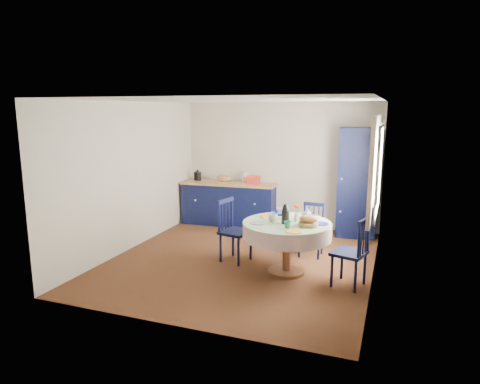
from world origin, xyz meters
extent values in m
plane|color=black|center=(0.00, 0.00, 0.00)|extent=(4.50, 4.50, 0.00)
plane|color=white|center=(0.00, 0.00, 2.50)|extent=(4.50, 4.50, 0.00)
cube|color=silver|center=(0.00, 2.25, 1.25)|extent=(4.00, 0.02, 2.50)
cube|color=silver|center=(-2.00, 0.00, 1.25)|extent=(0.02, 4.50, 2.50)
cube|color=silver|center=(2.00, 0.00, 1.25)|extent=(0.02, 4.50, 2.50)
plane|color=white|center=(2.00, 0.30, 1.50)|extent=(0.00, 1.20, 1.20)
cube|color=beige|center=(1.92, -0.40, 1.55)|extent=(0.05, 0.34, 1.45)
cube|color=beige|center=(1.92, 1.00, 1.55)|extent=(0.05, 0.34, 1.45)
cube|color=black|center=(-1.00, 1.96, 0.42)|extent=(1.95, 0.69, 0.84)
cube|color=#AC8B4E|center=(-1.00, 1.96, 0.86)|extent=(2.01, 0.74, 0.04)
cube|color=#A6231A|center=(-0.48, 2.01, 0.96)|extent=(0.27, 0.16, 0.16)
cube|color=#AC8B4E|center=(-1.10, 1.92, 0.89)|extent=(0.35, 0.26, 0.02)
ellipsoid|color=#B47946|center=(-1.10, 1.92, 0.97)|extent=(0.31, 0.20, 0.13)
cylinder|color=silver|center=(-0.71, 2.11, 0.99)|extent=(0.12, 0.12, 0.22)
cube|color=black|center=(1.56, 2.00, 1.02)|extent=(0.75, 0.57, 2.04)
cylinder|color=white|center=(1.28, 1.74, 1.12)|extent=(0.04, 0.02, 0.04)
cylinder|color=white|center=(1.28, 1.74, 0.51)|extent=(0.04, 0.02, 0.04)
cylinder|color=#582C19|center=(0.80, -0.31, 0.03)|extent=(0.53, 0.53, 0.05)
cylinder|color=#582C19|center=(0.80, -0.31, 0.38)|extent=(0.11, 0.11, 0.70)
cylinder|color=#582C19|center=(0.80, -0.31, 0.74)|extent=(1.22, 1.22, 0.03)
cylinder|color=silver|center=(0.80, -0.31, 0.65)|extent=(1.28, 1.28, 0.22)
cylinder|color=beige|center=(0.80, -0.31, 0.77)|extent=(1.28, 1.28, 0.01)
cylinder|color=#8FAEBE|center=(0.43, -0.51, 0.78)|extent=(0.22, 0.22, 0.01)
cylinder|color=orange|center=(1.00, -0.76, 0.78)|extent=(0.22, 0.22, 0.01)
cylinder|color=navy|center=(1.27, -0.24, 0.78)|extent=(0.22, 0.22, 0.01)
cylinder|color=#96C57A|center=(0.93, 0.11, 0.78)|extent=(0.22, 0.22, 0.01)
cylinder|color=orange|center=(0.44, -0.11, 0.78)|extent=(0.22, 0.22, 0.01)
cylinder|color=olive|center=(1.13, -0.41, 0.80)|extent=(0.28, 0.28, 0.05)
ellipsoid|color=#B47946|center=(1.13, -0.41, 0.88)|extent=(0.26, 0.16, 0.11)
cube|color=silver|center=(0.69, -0.18, 0.79)|extent=(0.10, 0.07, 0.04)
cylinder|color=black|center=(0.05, -0.28, 0.23)|extent=(0.04, 0.04, 0.45)
cylinder|color=black|center=(0.12, 0.06, 0.23)|extent=(0.04, 0.04, 0.45)
cylinder|color=black|center=(-0.28, -0.21, 0.23)|extent=(0.04, 0.04, 0.45)
cylinder|color=black|center=(-0.21, 0.14, 0.23)|extent=(0.04, 0.04, 0.45)
cube|color=black|center=(-0.08, -0.07, 0.47)|extent=(0.51, 0.52, 0.04)
cylinder|color=black|center=(-0.30, -0.21, 0.72)|extent=(0.04, 0.04, 0.50)
cylinder|color=black|center=(-0.23, 0.14, 0.72)|extent=(0.04, 0.04, 0.50)
cube|color=black|center=(-0.26, -0.03, 0.96)|extent=(0.13, 0.40, 0.06)
cylinder|color=black|center=(-0.29, -0.12, 0.70)|extent=(0.02, 0.02, 0.42)
cylinder|color=black|center=(-0.26, -0.03, 0.70)|extent=(0.02, 0.02, 0.42)
cylinder|color=black|center=(-0.24, 0.06, 0.70)|extent=(0.02, 0.02, 0.42)
cylinder|color=black|center=(0.83, 0.44, 0.20)|extent=(0.03, 0.03, 0.39)
cylinder|color=black|center=(1.14, 0.43, 0.20)|extent=(0.03, 0.03, 0.39)
cylinder|color=black|center=(0.84, 0.73, 0.20)|extent=(0.03, 0.03, 0.39)
cylinder|color=black|center=(1.15, 0.72, 0.20)|extent=(0.03, 0.03, 0.39)
cube|color=black|center=(0.99, 0.58, 0.41)|extent=(0.39, 0.37, 0.04)
cylinder|color=black|center=(0.84, 0.75, 0.63)|extent=(0.03, 0.03, 0.44)
cylinder|color=black|center=(1.15, 0.74, 0.63)|extent=(0.03, 0.03, 0.44)
cube|color=black|center=(0.99, 0.74, 0.83)|extent=(0.35, 0.04, 0.05)
cylinder|color=black|center=(0.91, 0.75, 0.61)|extent=(0.02, 0.02, 0.36)
cylinder|color=black|center=(0.99, 0.74, 0.61)|extent=(0.02, 0.02, 0.36)
cylinder|color=black|center=(1.07, 0.74, 0.61)|extent=(0.02, 0.02, 0.36)
cylinder|color=black|center=(1.59, -0.24, 0.22)|extent=(0.04, 0.04, 0.44)
cylinder|color=black|center=(1.50, -0.58, 0.22)|extent=(0.04, 0.04, 0.44)
cylinder|color=black|center=(1.91, -0.33, 0.22)|extent=(0.04, 0.04, 0.44)
cylinder|color=black|center=(1.81, -0.66, 0.22)|extent=(0.04, 0.04, 0.44)
cube|color=black|center=(1.70, -0.45, 0.46)|extent=(0.51, 0.53, 0.04)
cylinder|color=black|center=(1.93, -0.33, 0.71)|extent=(0.04, 0.04, 0.49)
cylinder|color=black|center=(1.83, -0.67, 0.71)|extent=(0.04, 0.04, 0.49)
cube|color=black|center=(1.88, -0.50, 0.94)|extent=(0.14, 0.39, 0.06)
cylinder|color=black|center=(1.90, -0.41, 0.69)|extent=(0.02, 0.02, 0.41)
cylinder|color=black|center=(1.88, -0.50, 0.69)|extent=(0.02, 0.02, 0.41)
cylinder|color=black|center=(1.86, -0.59, 0.69)|extent=(0.02, 0.02, 0.41)
imported|color=silver|center=(0.59, -0.31, 0.83)|extent=(0.14, 0.14, 0.11)
imported|color=#2A7969|center=(0.88, -0.60, 0.82)|extent=(0.10, 0.10, 0.09)
imported|color=black|center=(1.07, -0.12, 0.83)|extent=(0.14, 0.14, 0.11)
imported|color=silver|center=(0.58, 0.11, 0.82)|extent=(0.11, 0.11, 0.10)
imported|color=navy|center=(0.61, 0.01, 0.80)|extent=(0.25, 0.25, 0.06)
camera|label=1|loc=(2.21, -6.12, 2.37)|focal=32.00mm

